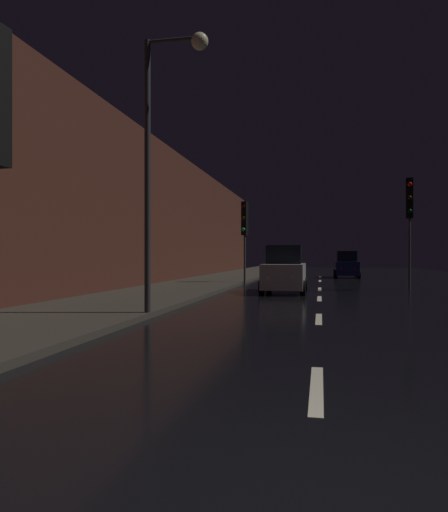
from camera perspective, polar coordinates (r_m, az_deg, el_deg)
ground at (r=27.52m, az=11.30°, el=-3.37°), size 25.34×84.00×0.02m
sidewalk_left at (r=28.27m, az=-1.95°, el=-3.11°), size 4.40×84.00×0.15m
building_facade_left at (r=25.75m, az=-9.43°, el=5.36°), size 0.80×63.00×8.03m
lane_centerline at (r=21.52m, az=11.27°, el=-4.28°), size 0.16×32.94×0.01m
traffic_light_far_left at (r=27.20m, az=2.45°, el=3.75°), size 0.38×0.48×4.69m
traffic_light_far_right at (r=24.45m, az=21.14°, el=5.33°), size 0.34×0.47×5.30m
streetlamp_overhead at (r=12.89m, az=-7.11°, el=14.42°), size 1.70×0.44×7.29m
car_approaching_headlights at (r=21.35m, az=7.20°, el=-1.78°), size 1.90×4.11×2.07m
car_distant_taillights at (r=36.67m, az=14.32°, el=-1.10°), size 1.80×3.90×1.96m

